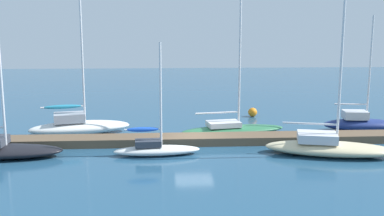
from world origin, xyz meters
TOP-DOWN VIEW (x-y plane):
  - ground_plane at (0.00, 0.00)m, footprint 120.00×120.00m
  - dock_pier at (0.00, 0.00)m, footprint 29.19×1.89m
  - sailboat_1 at (-7.99, 3.11)m, footprint 7.34×3.87m
  - sailboat_2 at (-2.45, -2.62)m, footprint 5.17×1.71m
  - sailboat_3 at (2.93, 2.58)m, footprint 7.84×3.40m
  - sailboat_4 at (7.71, -3.28)m, footprint 7.86×4.20m
  - sailboat_5 at (12.50, 2.85)m, footprint 5.79×2.58m
  - mooring_buoy_orange at (5.64, 8.81)m, footprint 0.77×0.77m

SIDE VIEW (x-z plane):
  - ground_plane at x=0.00m, z-range 0.00..0.00m
  - dock_pier at x=0.00m, z-range 0.00..0.53m
  - mooring_buoy_orange at x=5.64m, z-range 0.00..0.77m
  - sailboat_2 at x=-2.45m, z-range -2.85..3.78m
  - sailboat_3 at x=2.93m, z-range -5.50..6.45m
  - sailboat_4 at x=7.71m, z-range -4.75..5.85m
  - sailboat_5 at x=12.50m, z-range -3.58..4.77m
  - sailboat_1 at x=-7.99m, z-range -5.21..6.54m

